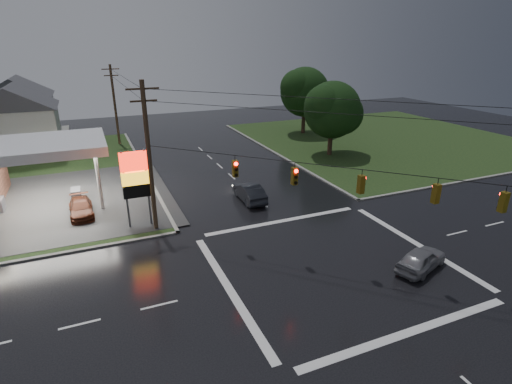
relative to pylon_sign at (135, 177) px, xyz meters
name	(u,v)px	position (x,y,z in m)	size (l,w,h in m)	color
ground	(331,263)	(10.50, -10.50, -4.01)	(120.00, 120.00, 0.00)	black
grass_ne	(385,139)	(36.50, 15.50, -3.97)	(36.00, 36.00, 0.08)	#1A3216
pylon_sign	(135,177)	(0.00, 0.00, 0.00)	(2.00, 0.35, 6.00)	#59595E
utility_pole_nw	(149,156)	(1.00, -1.00, 1.71)	(2.20, 0.32, 11.00)	#382619
utility_pole_n	(115,104)	(1.00, 27.50, 1.46)	(2.20, 0.32, 10.50)	#382619
traffic_signals	(339,167)	(10.52, -10.52, 2.47)	(26.87, 26.87, 1.47)	black
house_near	(16,121)	(-10.45, 25.50, 0.39)	(11.05, 8.48, 8.60)	silver
house_far	(19,107)	(-11.45, 37.50, 0.39)	(11.05, 8.48, 8.60)	silver
tree_ne_near	(333,110)	(24.64, 11.49, 1.55)	(7.99, 6.80, 8.98)	black
tree_ne_far	(306,92)	(27.65, 23.49, 2.17)	(8.46, 7.20, 9.80)	black
car_north	(249,192)	(9.70, 1.54, -3.23)	(1.66, 4.77, 1.57)	black
car_crossing	(421,259)	(15.24, -13.22, -3.30)	(1.67, 4.15, 1.41)	slate
car_pump	(81,208)	(-4.15, 3.90, -3.37)	(1.80, 4.42, 1.28)	#502112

